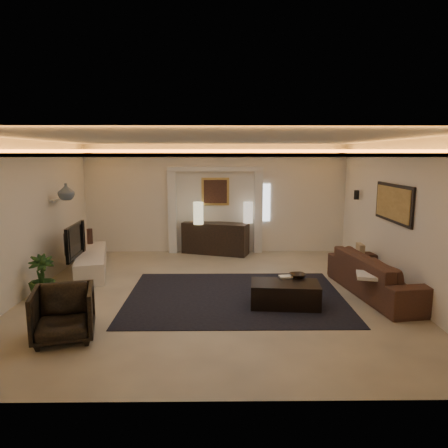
{
  "coord_description": "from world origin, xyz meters",
  "views": [
    {
      "loc": [
        0.11,
        -7.56,
        2.62
      ],
      "look_at": [
        0.2,
        0.6,
        1.25
      ],
      "focal_mm": 33.07,
      "sensor_mm": 36.0,
      "label": 1
    }
  ],
  "objects_px": {
    "sofa": "(381,275)",
    "coffee_table": "(285,295)",
    "console": "(215,239)",
    "armchair": "(64,314)"
  },
  "relations": [
    {
      "from": "sofa",
      "to": "coffee_table",
      "type": "distance_m",
      "value": 1.99
    },
    {
      "from": "coffee_table",
      "to": "console",
      "type": "bearing_deg",
      "value": 112.85
    },
    {
      "from": "console",
      "to": "sofa",
      "type": "xyz_separation_m",
      "value": [
        3.15,
        -3.34,
        -0.02
      ]
    },
    {
      "from": "sofa",
      "to": "coffee_table",
      "type": "bearing_deg",
      "value": 98.52
    },
    {
      "from": "console",
      "to": "sofa",
      "type": "bearing_deg",
      "value": -28.39
    },
    {
      "from": "sofa",
      "to": "coffee_table",
      "type": "height_order",
      "value": "sofa"
    },
    {
      "from": "console",
      "to": "coffee_table",
      "type": "xyz_separation_m",
      "value": [
        1.25,
        -3.92,
        -0.2
      ]
    },
    {
      "from": "console",
      "to": "coffee_table",
      "type": "height_order",
      "value": "console"
    },
    {
      "from": "console",
      "to": "armchair",
      "type": "relative_size",
      "value": 2.07
    },
    {
      "from": "coffee_table",
      "to": "armchair",
      "type": "height_order",
      "value": "armchair"
    }
  ]
}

